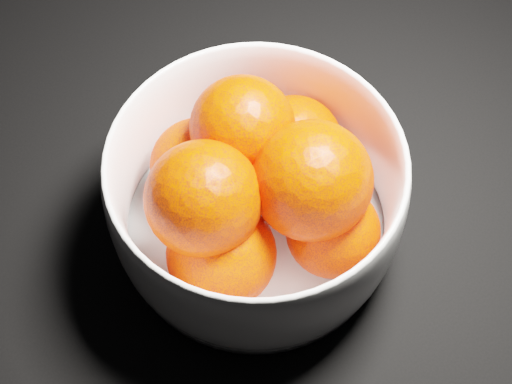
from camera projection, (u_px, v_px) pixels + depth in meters
ground at (176, 30)px, 0.76m from camera, size 3.00×3.00×0.00m
bowl at (256, 196)px, 0.59m from camera, size 0.24×0.24×0.12m
orange_pile at (256, 185)px, 0.57m from camera, size 0.20×0.20×0.14m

